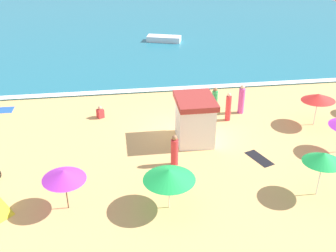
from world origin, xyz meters
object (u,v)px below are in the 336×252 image
beachgoer_0 (215,101)px  beachgoer_4 (228,108)px  beach_umbrella_3 (64,175)px  small_boat_0 (164,39)px  beachgoer_6 (100,113)px  beachgoer_5 (241,100)px  beach_umbrella_4 (324,158)px  lifeguard_cabana (195,119)px  beach_umbrella_5 (318,97)px  beachgoer_1 (175,151)px  beach_umbrella_1 (169,175)px

beachgoer_0 → beachgoer_4: beachgoer_4 is taller
beach_umbrella_3 → small_boat_0: size_ratio=0.73×
beachgoer_4 → beachgoer_6: (-8.02, 1.50, -0.53)m
beachgoer_5 → beach_umbrella_4: bearing=-84.3°
lifeguard_cabana → beach_umbrella_3: lifeguard_cabana is taller
beach_umbrella_5 → small_boat_0: beach_umbrella_5 is taller
beachgoer_6 → beachgoer_4: bearing=-10.6°
beach_umbrella_5 → small_boat_0: (-6.85, 19.47, -1.46)m
beach_umbrella_3 → beach_umbrella_5: 15.80m
beach_umbrella_3 → beachgoer_5: bearing=38.7°
beach_umbrella_4 → small_boat_0: bearing=98.1°
lifeguard_cabana → beachgoer_1: (-1.55, -2.48, -0.51)m
beachgoer_0 → beachgoer_5: beachgoer_5 is taller
lifeguard_cabana → beach_umbrella_4: (4.65, -5.90, 0.68)m
beach_umbrella_4 → beachgoer_6: size_ratio=2.84×
beach_umbrella_4 → beachgoer_1: (-6.20, 3.42, -1.19)m
beach_umbrella_3 → beachgoer_1: 6.02m
beach_umbrella_3 → beach_umbrella_4: size_ratio=1.16×
beach_umbrella_1 → beach_umbrella_3: bearing=172.5°
beach_umbrella_4 → beachgoer_6: 14.00m
lifeguard_cabana → beachgoer_0: lifeguard_cabana is taller
beach_umbrella_4 → small_boat_0: beach_umbrella_4 is taller
small_boat_0 → beachgoer_4: bearing=-84.7°
beachgoer_4 → beach_umbrella_4: bearing=-75.8°
beach_umbrella_1 → beach_umbrella_3: size_ratio=1.20×
beachgoer_0 → beachgoer_1: bearing=-121.1°
beachgoer_1 → beach_umbrella_1: bearing=-102.8°
beach_umbrella_3 → beachgoer_0: beach_umbrella_3 is taller
beach_umbrella_1 → beach_umbrella_5: size_ratio=1.12×
lifeguard_cabana → beachgoer_4: bearing=40.0°
small_boat_0 → beachgoer_1: bearing=-96.2°
beach_umbrella_4 → beachgoer_4: beach_umbrella_4 is taller
beachgoer_4 → beach_umbrella_3: bearing=-141.4°
beach_umbrella_5 → beachgoer_6: beach_umbrella_5 is taller
beach_umbrella_3 → beachgoer_1: bearing=28.3°
beach_umbrella_4 → beach_umbrella_5: size_ratio=0.81×
beach_umbrella_1 → beachgoer_4: 9.50m
beachgoer_0 → beachgoer_4: bearing=-67.1°
beach_umbrella_1 → beachgoer_0: beach_umbrella_1 is taller
beach_umbrella_1 → beach_umbrella_4: 6.97m
beachgoer_5 → beachgoer_6: 9.19m
beachgoer_4 → beachgoer_0: bearing=112.9°
beach_umbrella_3 → beach_umbrella_4: (11.43, -0.61, 0.24)m
beach_umbrella_1 → beach_umbrella_4: bearing=-0.1°
lifeguard_cabana → beachgoer_6: 6.62m
lifeguard_cabana → beachgoer_4: size_ratio=1.45×
beachgoer_4 → lifeguard_cabana: bearing=-140.0°
beachgoer_5 → beachgoer_4: bearing=-140.7°
beachgoer_0 → beachgoer_6: bearing=178.5°
beach_umbrella_1 → beachgoer_1: size_ratio=1.83×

